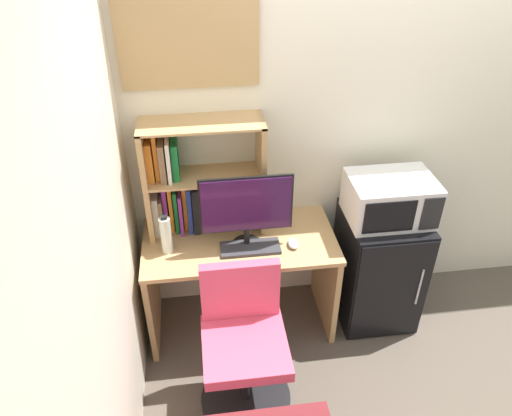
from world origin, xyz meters
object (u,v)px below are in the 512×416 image
Objects in this scene: microwave at (390,199)px; hutch_bookshelf at (187,181)px; monitor at (246,208)px; computer_mouse at (293,243)px; desk_chair at (244,349)px; water_bottle at (166,235)px; keyboard at (250,248)px; mini_fridge at (378,266)px; wall_corkboard at (189,43)px.

hutch_bookshelf is at bearing 171.34° from microwave.
hutch_bookshelf reaches higher than monitor.
computer_mouse is 0.66m from microwave.
desk_chair is at bearing -149.87° from microwave.
desk_chair is (0.40, -0.52, -0.46)m from water_bottle.
hutch_bookshelf is 0.56m from keyboard.
desk_chair is at bearing -98.89° from monitor.
mini_fridge is (0.90, 0.05, -0.60)m from monitor.
mini_fridge is 1.07× the size of wall_corkboard.
microwave reaches higher than desk_chair.
desk_chair is at bearing -127.53° from computer_mouse.
hutch_bookshelf is 0.35m from water_bottle.
keyboard is at bearing -70.05° from monitor.
microwave reaches higher than mini_fridge.
monitor reaches higher than microwave.
water_bottle is 1.38m from microwave.
monitor is at bearing -53.19° from wall_corkboard.
microwave is at bearing 1.92° from water_bottle.
mini_fridge reaches higher than keyboard.
desk_chair is at bearing -150.00° from mini_fridge.
hutch_bookshelf is 1.33× the size of monitor.
keyboard is 0.26m from computer_mouse.
wall_corkboard is (-0.54, 0.40, 1.12)m from computer_mouse.
hutch_bookshelf is 0.81× the size of desk_chair.
keyboard is 0.47× the size of wall_corkboard.
wall_corkboard reaches higher than desk_chair.
mini_fridge is (1.23, -0.19, -0.66)m from hutch_bookshelf.
hutch_bookshelf is 1.25m from microwave.
desk_chair is (-0.98, -0.57, -0.02)m from mini_fridge.
mini_fridge is at bearing 8.82° from computer_mouse.
water_bottle is (-0.48, 0.01, -0.15)m from monitor.
computer_mouse is at bearing -171.18° from mini_fridge.
water_bottle reaches higher than desk_chair.
hutch_bookshelf is at bearing -122.56° from wall_corkboard.
water_bottle is 0.29× the size of desk_chair.
monitor reaches higher than water_bottle.
mini_fridge is at bearing 30.00° from desk_chair.
wall_corkboard reaches higher than keyboard.
microwave is (0.90, 0.05, -0.05)m from monitor.
water_bottle is 1.45m from mini_fridge.
monitor is at bearing -176.84° from mini_fridge.
monitor reaches higher than computer_mouse.
hutch_bookshelf is 1.40× the size of microwave.
mini_fridge is at bearing 3.16° from monitor.
wall_corkboard is (-1.16, 0.30, 0.91)m from microwave.
water_bottle reaches higher than computer_mouse.
wall_corkboard is (0.22, 0.34, 1.01)m from water_bottle.
monitor is at bearing -0.75° from water_bottle.
keyboard is at bearing -173.98° from mini_fridge.
water_bottle is at bearing 174.25° from keyboard.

